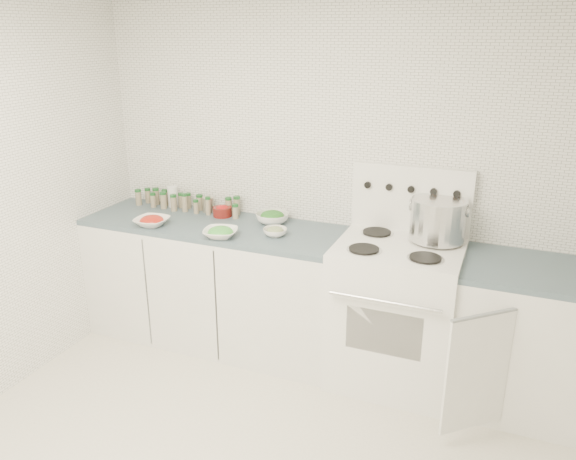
# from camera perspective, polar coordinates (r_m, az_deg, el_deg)

# --- Properties ---
(room_walls) EXTENTS (3.54, 3.04, 2.52)m
(room_walls) POSITION_cam_1_polar(r_m,az_deg,el_deg) (2.36, -5.09, 4.63)
(room_walls) COLOR white
(room_walls) RESTS_ON ground
(counter_left) EXTENTS (1.85, 0.62, 0.90)m
(counter_left) POSITION_cam_1_polar(r_m,az_deg,el_deg) (4.10, -7.36, -5.29)
(counter_left) COLOR white
(counter_left) RESTS_ON ground
(stove) EXTENTS (0.76, 0.70, 1.36)m
(stove) POSITION_cam_1_polar(r_m,az_deg,el_deg) (3.66, 10.86, -7.86)
(stove) COLOR white
(stove) RESTS_ON ground
(counter_right) EXTENTS (0.89, 0.89, 0.90)m
(counter_right) POSITION_cam_1_polar(r_m,az_deg,el_deg) (3.65, 23.72, -10.25)
(counter_right) COLOR white
(counter_right) RESTS_ON ground
(stock_pot) EXTENTS (0.36, 0.33, 0.26)m
(stock_pot) POSITION_cam_1_polar(r_m,az_deg,el_deg) (3.55, 15.01, 1.19)
(stock_pot) COLOR silver
(stock_pot) RESTS_ON stove
(bowl_tomato) EXTENTS (0.23, 0.23, 0.08)m
(bowl_tomato) POSITION_cam_1_polar(r_m,az_deg,el_deg) (3.96, -13.67, 0.89)
(bowl_tomato) COLOR white
(bowl_tomato) RESTS_ON counter_left
(bowl_snowpea) EXTENTS (0.27, 0.27, 0.07)m
(bowl_snowpea) POSITION_cam_1_polar(r_m,az_deg,el_deg) (3.66, -6.87, -0.25)
(bowl_snowpea) COLOR white
(bowl_snowpea) RESTS_ON counter_left
(bowl_broccoli) EXTENTS (0.26, 0.26, 0.09)m
(bowl_broccoli) POSITION_cam_1_polar(r_m,az_deg,el_deg) (3.89, -1.60, 1.31)
(bowl_broccoli) COLOR white
(bowl_broccoli) RESTS_ON counter_left
(bowl_zucchini) EXTENTS (0.20, 0.20, 0.06)m
(bowl_zucchini) POSITION_cam_1_polar(r_m,az_deg,el_deg) (3.66, -1.32, -0.14)
(bowl_zucchini) COLOR white
(bowl_zucchini) RESTS_ON counter_left
(bowl_pepper) EXTENTS (0.14, 0.14, 0.08)m
(bowl_pepper) POSITION_cam_1_polar(r_m,az_deg,el_deg) (4.07, -6.69, 1.95)
(bowl_pepper) COLOR #5D130F
(bowl_pepper) RESTS_ON counter_left
(salt_canister) EXTENTS (0.08, 0.08, 0.16)m
(salt_canister) POSITION_cam_1_polar(r_m,az_deg,el_deg) (4.34, -11.62, 3.35)
(salt_canister) COLOR white
(salt_canister) RESTS_ON counter_left
(tin_can) EXTENTS (0.09, 0.09, 0.11)m
(tin_can) POSITION_cam_1_polar(r_m,az_deg,el_deg) (4.18, -8.11, 2.59)
(tin_can) COLOR #AAA190
(tin_can) RESTS_ON counter_left
(spice_cluster) EXTENTS (0.89, 0.15, 0.14)m
(spice_cluster) POSITION_cam_1_polar(r_m,az_deg,el_deg) (4.26, -10.52, 2.87)
(spice_cluster) COLOR gray
(spice_cluster) RESTS_ON counter_left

